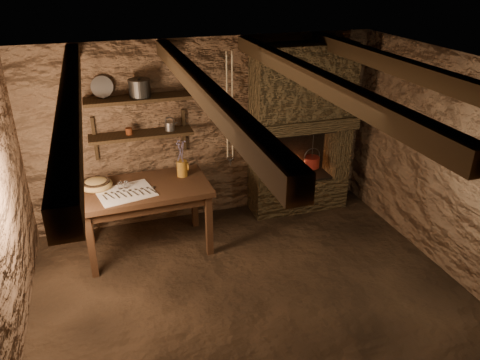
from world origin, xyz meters
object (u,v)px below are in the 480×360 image
object	(u,v)px
work_table	(147,216)
iron_stockpot	(140,89)
stoneware_jug	(182,161)
red_pot	(312,161)
wooden_bowl	(96,185)

from	to	relation	value
work_table	iron_stockpot	bearing A→B (deg)	77.12
stoneware_jug	iron_stockpot	distance (m)	0.98
work_table	red_pot	bearing A→B (deg)	7.91
work_table	stoneware_jug	xyz separation A→B (m)	(0.49, 0.16, 0.59)
stoneware_jug	wooden_bowl	bearing A→B (deg)	-161.51
stoneware_jug	iron_stockpot	bearing A→B (deg)	152.64
stoneware_jug	red_pot	xyz separation A→B (m)	(1.85, 0.25, -0.34)
work_table	stoneware_jug	world-z (taller)	stoneware_jug
work_table	red_pot	xyz separation A→B (m)	(2.34, 0.41, 0.25)
iron_stockpot	red_pot	distance (m)	2.52
work_table	wooden_bowl	bearing A→B (deg)	165.25
iron_stockpot	wooden_bowl	bearing A→B (deg)	-147.07
wooden_bowl	iron_stockpot	distance (m)	1.22
iron_stockpot	red_pot	size ratio (longest dim) A/B	0.47
work_table	iron_stockpot	size ratio (longest dim) A/B	6.05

